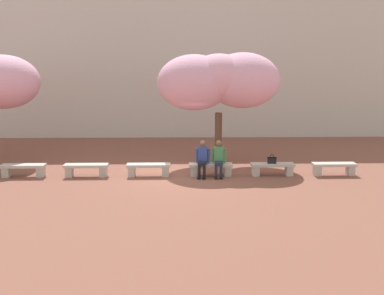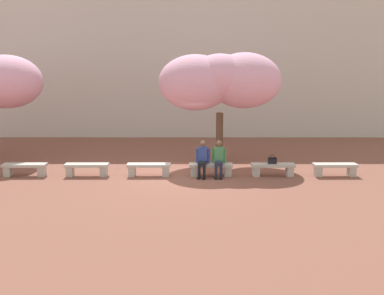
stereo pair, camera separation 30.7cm
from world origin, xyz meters
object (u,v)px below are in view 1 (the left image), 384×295
at_px(stone_bench_far_east, 334,167).
at_px(handbag, 272,160).
at_px(cherry_tree_main, 218,81).
at_px(person_seated_left, 203,157).
at_px(stone_bench_near_east, 211,168).
at_px(stone_bench_center, 149,168).
at_px(stone_bench_west_end, 23,169).
at_px(person_seated_right, 219,157).
at_px(stone_bench_near_west, 86,168).
at_px(stone_bench_east_end, 272,168).

bearing_deg(stone_bench_far_east, handbag, -179.88).
bearing_deg(cherry_tree_main, person_seated_left, -107.55).
bearing_deg(person_seated_left, cherry_tree_main, 72.45).
bearing_deg(stone_bench_near_east, person_seated_left, -169.84).
bearing_deg(stone_bench_center, cherry_tree_main, 39.88).
xyz_separation_m(stone_bench_west_end, cherry_tree_main, (7.07, 2.20, 2.99)).
distance_m(stone_bench_center, person_seated_right, 2.53).
bearing_deg(stone_bench_near_east, cherry_tree_main, 79.26).
distance_m(stone_bench_west_end, stone_bench_near_west, 2.22).
height_order(stone_bench_near_east, cherry_tree_main, cherry_tree_main).
relative_size(person_seated_left, cherry_tree_main, 0.27).
bearing_deg(stone_bench_near_east, stone_bench_center, 180.00).
distance_m(stone_bench_near_west, stone_bench_far_east, 8.87).
bearing_deg(stone_bench_near_west, handbag, -0.04).
xyz_separation_m(stone_bench_near_west, stone_bench_center, (2.22, 0.00, 0.00)).
height_order(stone_bench_near_west, stone_bench_far_east, same).
bearing_deg(person_seated_right, stone_bench_center, 178.78).
distance_m(stone_bench_center, cherry_tree_main, 4.55).
relative_size(stone_bench_near_west, handbag, 4.57).
height_order(stone_bench_far_east, handbag, handbag).
height_order(stone_bench_near_east, person_seated_left, person_seated_left).
height_order(stone_bench_center, person_seated_left, person_seated_left).
distance_m(stone_bench_west_end, person_seated_right, 6.94).
height_order(stone_bench_east_end, person_seated_right, person_seated_right).
bearing_deg(stone_bench_far_east, stone_bench_near_east, 180.00).
bearing_deg(stone_bench_center, handbag, -0.06).
height_order(person_seated_left, handbag, person_seated_left).
bearing_deg(stone_bench_near_east, handbag, -0.13).
height_order(stone_bench_west_end, stone_bench_far_east, same).
bearing_deg(stone_bench_west_end, handbag, -0.03).
height_order(stone_bench_east_end, person_seated_left, person_seated_left).
xyz_separation_m(stone_bench_center, handbag, (4.40, -0.00, 0.28)).
xyz_separation_m(handbag, cherry_tree_main, (-1.77, 2.21, 2.70)).
relative_size(stone_bench_center, person_seated_right, 1.20).
bearing_deg(stone_bench_center, stone_bench_east_end, 0.00).
xyz_separation_m(stone_bench_far_east, handbag, (-2.25, -0.00, 0.28)).
bearing_deg(stone_bench_far_east, person_seated_right, -179.26).
bearing_deg(cherry_tree_main, handbag, -51.26).
distance_m(stone_bench_center, stone_bench_near_east, 2.22).
xyz_separation_m(stone_bench_west_end, stone_bench_near_east, (6.65, 0.00, 0.00)).
relative_size(stone_bench_near_west, person_seated_left, 1.20).
xyz_separation_m(stone_bench_far_east, cherry_tree_main, (-4.02, 2.20, 2.99)).
height_order(stone_bench_center, stone_bench_east_end, same).
bearing_deg(stone_bench_east_end, stone_bench_near_east, 180.00).
bearing_deg(stone_bench_east_end, stone_bench_west_end, 180.00).
bearing_deg(handbag, stone_bench_east_end, 9.36).
bearing_deg(stone_bench_near_east, stone_bench_west_end, 180.00).
bearing_deg(handbag, cherry_tree_main, 128.74).
distance_m(stone_bench_near_west, stone_bench_near_east, 4.43).
relative_size(person_seated_right, cherry_tree_main, 0.27).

